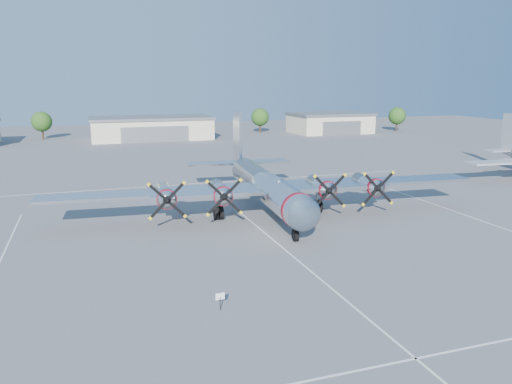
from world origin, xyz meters
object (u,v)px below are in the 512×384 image
object	(u,v)px
tree_west	(42,122)
info_placard	(220,298)
main_bomber_b29	(264,211)
tree_far_east	(397,116)
tree_east	(260,117)
hangar_east	(330,123)
hangar_center	(151,128)

from	to	relation	value
tree_west	info_placard	world-z (taller)	tree_west
main_bomber_b29	tree_far_east	bearing A→B (deg)	52.22
tree_west	tree_east	distance (m)	55.04
tree_west	main_bomber_b29	world-z (taller)	tree_west
info_placard	main_bomber_b29	bearing A→B (deg)	60.14
hangar_east	tree_west	size ratio (longest dim) A/B	3.10
info_placard	tree_west	bearing A→B (deg)	95.54
tree_east	main_bomber_b29	xyz separation A→B (m)	(-27.46, -80.08, -4.22)
tree_west	main_bomber_b29	size ratio (longest dim) A/B	0.15
hangar_center	tree_far_east	xyz separation A→B (m)	(68.00, -1.96, 1.51)
hangar_east	tree_east	size ratio (longest dim) A/B	3.10
hangar_east	tree_west	bearing A→B (deg)	173.72
hangar_east	info_placard	world-z (taller)	hangar_east
tree_west	tree_far_east	bearing A→B (deg)	-6.14
hangar_east	main_bomber_b29	world-z (taller)	hangar_east
hangar_center	info_placard	bearing A→B (deg)	-94.75
tree_far_east	main_bomber_b29	distance (m)	97.46
hangar_east	main_bomber_b29	distance (m)	86.93
tree_far_east	main_bomber_b29	xyz separation A→B (m)	(-65.46, -72.08, -4.22)
hangar_east	info_placard	distance (m)	110.67
hangar_center	tree_east	xyz separation A→B (m)	(30.00, 6.04, 1.51)
hangar_east	tree_west	xyz separation A→B (m)	(-73.00, 8.04, 1.51)
hangar_east	hangar_center	bearing A→B (deg)	-180.00
tree_west	tree_east	bearing A→B (deg)	-2.08
hangar_center	tree_east	bearing A→B (deg)	11.38
main_bomber_b29	info_placard	distance (m)	23.87
main_bomber_b29	tree_west	bearing A→B (deg)	113.02
hangar_center	tree_east	world-z (taller)	tree_east
hangar_east	tree_far_east	size ratio (longest dim) A/B	3.10
tree_east	info_placard	bearing A→B (deg)	-110.49
info_placard	hangar_center	bearing A→B (deg)	81.43
tree_east	tree_west	bearing A→B (deg)	177.92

